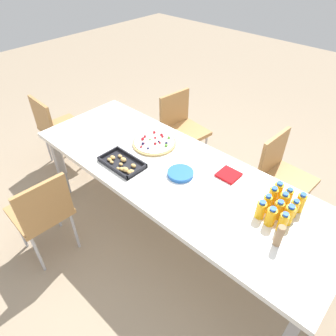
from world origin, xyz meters
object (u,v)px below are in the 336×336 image
at_px(chair_near_right, 181,125).
at_px(napkin_stack, 229,175).
at_px(juice_bottle_5, 272,196).
at_px(chair_near_left, 282,173).
at_px(juice_bottle_0, 300,203).
at_px(juice_bottle_2, 278,191).
at_px(juice_bottle_11, 261,210).
at_px(snack_tray, 122,164).
at_px(fruit_pizza, 154,143).
at_px(party_table, 175,176).
at_px(juice_bottle_1, 288,197).
at_px(plate_stack, 180,173).
at_px(chair_far_right, 42,211).
at_px(juice_bottle_4, 283,202).
at_px(juice_bottle_8, 267,203).
at_px(juice_bottle_9, 283,223).
at_px(juice_bottle_7, 278,210).
at_px(chair_end, 56,126).
at_px(juice_bottle_3, 294,208).
at_px(cardboard_tube, 279,236).
at_px(juice_bottle_6, 289,215).
at_px(juice_bottle_10, 271,217).

xyz_separation_m(chair_near_right, napkin_stack, (-0.96, 0.59, 0.24)).
bearing_deg(juice_bottle_5, chair_near_left, -74.33).
xyz_separation_m(juice_bottle_0, juice_bottle_2, (0.16, -0.01, -0.00)).
relative_size(juice_bottle_11, snack_tray, 0.38).
bearing_deg(juice_bottle_2, fruit_pizza, 5.50).
relative_size(party_table, juice_bottle_1, 18.42).
bearing_deg(napkin_stack, juice_bottle_1, -177.90).
bearing_deg(plate_stack, chair_far_right, 50.73).
bearing_deg(chair_far_right, chair_near_left, -31.45).
bearing_deg(juice_bottle_4, juice_bottle_8, 44.80).
relative_size(juice_bottle_0, juice_bottle_9, 1.00).
xyz_separation_m(juice_bottle_9, juice_bottle_11, (0.15, -0.01, -0.01)).
height_order(juice_bottle_5, juice_bottle_7, juice_bottle_5).
bearing_deg(chair_near_right, juice_bottle_11, 66.66).
bearing_deg(party_table, juice_bottle_9, -179.20).
bearing_deg(party_table, juice_bottle_4, -167.78).
bearing_deg(juice_bottle_9, juice_bottle_8, -28.85).
distance_m(chair_near_right, snack_tray, 1.11).
distance_m(juice_bottle_2, juice_bottle_5, 0.08).
height_order(juice_bottle_4, juice_bottle_5, juice_bottle_4).
relative_size(chair_near_left, plate_stack, 4.30).
distance_m(chair_end, juice_bottle_11, 2.32).
relative_size(juice_bottle_2, juice_bottle_3, 1.01).
bearing_deg(juice_bottle_11, juice_bottle_4, -117.09).
bearing_deg(cardboard_tube, plate_stack, -6.20).
relative_size(juice_bottle_6, juice_bottle_7, 1.08).
bearing_deg(juice_bottle_4, juice_bottle_6, 135.50).
bearing_deg(party_table, juice_bottle_2, -160.42).
relative_size(party_table, juice_bottle_8, 18.23).
bearing_deg(juice_bottle_7, juice_bottle_4, -84.26).
distance_m(juice_bottle_4, juice_bottle_9, 0.17).
height_order(party_table, juice_bottle_8, juice_bottle_8).
bearing_deg(chair_far_right, juice_bottle_8, -51.99).
height_order(juice_bottle_2, snack_tray, juice_bottle_2).
bearing_deg(chair_near_left, juice_bottle_1, 27.19).
bearing_deg(juice_bottle_5, juice_bottle_2, -89.87).
relative_size(juice_bottle_4, napkin_stack, 1.00).
height_order(juice_bottle_6, fruit_pizza, juice_bottle_6).
relative_size(juice_bottle_3, juice_bottle_4, 0.91).
bearing_deg(cardboard_tube, juice_bottle_11, -33.50).
relative_size(party_table, juice_bottle_6, 16.73).
xyz_separation_m(juice_bottle_2, juice_bottle_11, (-0.00, 0.22, -0.00)).
relative_size(juice_bottle_5, juice_bottle_8, 1.08).
distance_m(juice_bottle_2, napkin_stack, 0.37).
xyz_separation_m(juice_bottle_2, juice_bottle_6, (-0.15, 0.15, 0.01)).
xyz_separation_m(juice_bottle_7, napkin_stack, (0.45, -0.13, -0.06)).
bearing_deg(juice_bottle_10, juice_bottle_1, -89.72).
distance_m(juice_bottle_7, juice_bottle_9, 0.11).
bearing_deg(juice_bottle_10, cardboard_tube, 134.55).
relative_size(juice_bottle_2, juice_bottle_4, 0.92).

